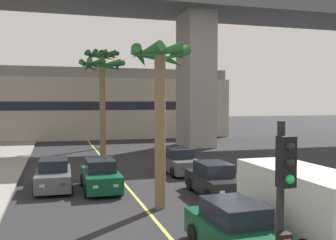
# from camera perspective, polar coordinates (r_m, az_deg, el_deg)

# --- Properties ---
(lane_stripe_center) EXTENTS (0.14, 56.00, 0.01)m
(lane_stripe_center) POSITION_cam_1_polar(r_m,az_deg,el_deg) (23.07, -7.04, -8.52)
(lane_stripe_center) COLOR #DBCC4C
(lane_stripe_center) RESTS_ON ground
(pier_building_backdrop) EXTENTS (35.59, 8.04, 8.47)m
(pier_building_backdrop) POSITION_cam_1_polar(r_m,az_deg,el_deg) (49.66, -12.10, 2.29)
(pier_building_backdrop) COLOR #BCB29E
(pier_building_backdrop) RESTS_ON ground
(car_queue_front) EXTENTS (1.84, 4.10, 1.56)m
(car_queue_front) POSITION_cam_1_polar(r_m,az_deg,el_deg) (20.18, -9.84, -8.09)
(car_queue_front) COLOR #0C4728
(car_queue_front) RESTS_ON ground
(car_queue_second) EXTENTS (1.95, 4.16, 1.56)m
(car_queue_second) POSITION_cam_1_polar(r_m,az_deg,el_deg) (24.54, 1.56, -6.12)
(car_queue_second) COLOR #4C5156
(car_queue_second) RESTS_ON ground
(car_queue_third) EXTENTS (1.90, 4.13, 1.56)m
(car_queue_third) POSITION_cam_1_polar(r_m,az_deg,el_deg) (18.99, 6.80, -8.75)
(car_queue_third) COLOR black
(car_queue_third) RESTS_ON ground
(car_queue_fourth) EXTENTS (1.91, 4.14, 1.56)m
(car_queue_fourth) POSITION_cam_1_polar(r_m,az_deg,el_deg) (20.93, -16.42, -7.77)
(car_queue_fourth) COLOR #4C5156
(car_queue_fourth) RESTS_ON ground
(car_queue_fifth) EXTENTS (1.94, 4.15, 1.56)m
(car_queue_fifth) POSITION_cam_1_polar(r_m,az_deg,el_deg) (11.93, 9.91, -15.75)
(car_queue_fifth) COLOR #0C4728
(car_queue_fifth) RESTS_ON ground
(delivery_van) EXTENTS (2.17, 5.25, 2.36)m
(delivery_van) POSITION_cam_1_polar(r_m,az_deg,el_deg) (13.26, 19.18, -11.43)
(delivery_van) COLOR silver
(delivery_van) RESTS_ON ground
(traffic_light_median_near) EXTENTS (0.24, 0.37, 4.20)m
(traffic_light_median_near) POSITION_cam_1_polar(r_m,az_deg,el_deg) (6.30, 16.44, -13.80)
(traffic_light_median_near) COLOR black
(traffic_light_median_near) RESTS_ON ground
(palm_tree_near_median) EXTENTS (3.31, 3.37, 9.40)m
(palm_tree_near_median) POSITION_cam_1_polar(r_m,az_deg,el_deg) (37.69, -9.69, 7.60)
(palm_tree_near_median) COLOR brown
(palm_tree_near_median) RESTS_ON ground
(palm_tree_mid_median) EXTENTS (3.68, 3.70, 7.88)m
(palm_tree_mid_median) POSITION_cam_1_polar(r_m,az_deg,el_deg) (31.25, -9.61, 6.02)
(palm_tree_mid_median) COLOR brown
(palm_tree_mid_median) RESTS_ON ground
(palm_tree_far_median) EXTENTS (2.64, 2.65, 6.96)m
(palm_tree_far_median) POSITION_cam_1_polar(r_m,az_deg,el_deg) (16.23, -1.15, 5.47)
(palm_tree_far_median) COLOR brown
(palm_tree_far_median) RESTS_ON ground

